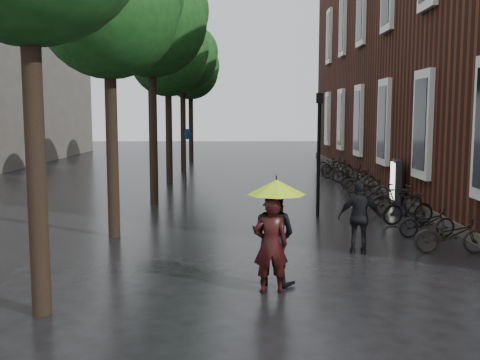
{
  "coord_description": "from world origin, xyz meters",
  "views": [
    {
      "loc": [
        -0.68,
        -8.14,
        3.37
      ],
      "look_at": [
        -0.65,
        5.21,
        1.78
      ],
      "focal_mm": 42.0,
      "sensor_mm": 36.0,
      "label": 1
    }
  ],
  "objects_px": {
    "pedestrian_walking": "(360,217)",
    "lamp_post": "(319,142)",
    "person_black": "(273,236)",
    "ad_lightbox": "(396,182)",
    "parked_bicycles": "(366,184)",
    "person_burgundy": "(271,245)"
  },
  "relations": [
    {
      "from": "ad_lightbox",
      "to": "parked_bicycles",
      "type": "bearing_deg",
      "value": 109.92
    },
    {
      "from": "person_burgundy",
      "to": "ad_lightbox",
      "type": "relative_size",
      "value": 1.09
    },
    {
      "from": "person_burgundy",
      "to": "person_black",
      "type": "xyz_separation_m",
      "value": [
        0.08,
        0.55,
        0.06
      ]
    },
    {
      "from": "lamp_post",
      "to": "parked_bicycles",
      "type": "bearing_deg",
      "value": 60.88
    },
    {
      "from": "lamp_post",
      "to": "ad_lightbox",
      "type": "bearing_deg",
      "value": 36.84
    },
    {
      "from": "ad_lightbox",
      "to": "lamp_post",
      "type": "bearing_deg",
      "value": -136.0
    },
    {
      "from": "parked_bicycles",
      "to": "ad_lightbox",
      "type": "height_order",
      "value": "ad_lightbox"
    },
    {
      "from": "pedestrian_walking",
      "to": "lamp_post",
      "type": "bearing_deg",
      "value": -79.83
    },
    {
      "from": "person_black",
      "to": "ad_lightbox",
      "type": "distance_m",
      "value": 11.07
    },
    {
      "from": "person_burgundy",
      "to": "parked_bicycles",
      "type": "relative_size",
      "value": 0.09
    },
    {
      "from": "parked_bicycles",
      "to": "lamp_post",
      "type": "xyz_separation_m",
      "value": [
        -2.68,
        -4.82,
        1.97
      ]
    },
    {
      "from": "parked_bicycles",
      "to": "lamp_post",
      "type": "distance_m",
      "value": 5.86
    },
    {
      "from": "ad_lightbox",
      "to": "person_burgundy",
      "type": "bearing_deg",
      "value": -109.66
    },
    {
      "from": "person_black",
      "to": "person_burgundy",
      "type": "bearing_deg",
      "value": 111.22
    },
    {
      "from": "lamp_post",
      "to": "person_black",
      "type": "bearing_deg",
      "value": -104.65
    },
    {
      "from": "person_black",
      "to": "pedestrian_walking",
      "type": "height_order",
      "value": "person_black"
    },
    {
      "from": "person_burgundy",
      "to": "pedestrian_walking",
      "type": "distance_m",
      "value": 3.77
    },
    {
      "from": "pedestrian_walking",
      "to": "parked_bicycles",
      "type": "bearing_deg",
      "value": -97.06
    },
    {
      "from": "person_burgundy",
      "to": "pedestrian_walking",
      "type": "bearing_deg",
      "value": -132.24
    },
    {
      "from": "ad_lightbox",
      "to": "person_black",
      "type": "bearing_deg",
      "value": -110.61
    },
    {
      "from": "pedestrian_walking",
      "to": "parked_bicycles",
      "type": "relative_size",
      "value": 0.09
    },
    {
      "from": "parked_bicycles",
      "to": "lamp_post",
      "type": "relative_size",
      "value": 4.97
    }
  ]
}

